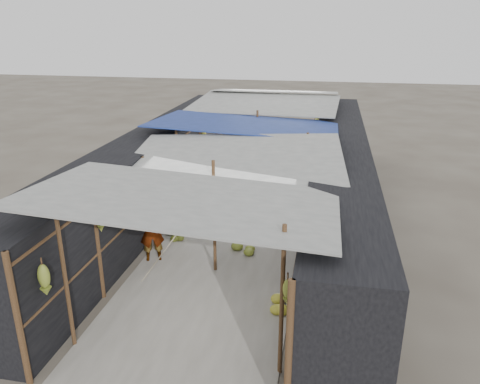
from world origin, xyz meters
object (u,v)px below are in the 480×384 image
Objects in this scene: black_basin at (306,175)px; shopper_blue at (248,158)px; vendor_elderly at (151,231)px; vendor_seated at (308,171)px; crate_near at (265,216)px.

shopper_blue is at bearing -162.26° from black_basin.
vendor_elderly is (-3.18, -7.09, 0.69)m from black_basin.
vendor_elderly is at bearing -114.14° from black_basin.
black_basin is at bearing 19.67° from shopper_blue.
vendor_seated is (2.12, -0.04, -0.33)m from shopper_blue.
crate_near is 3.85m from shopper_blue.
vendor_elderly is at bearing -127.46° from crate_near.
vendor_elderly reaches higher than black_basin.
vendor_elderly is (-2.28, -2.82, 0.63)m from crate_near.
vendor_seated reaches higher than black_basin.
shopper_blue reaches higher than vendor_elderly.
crate_near is at bearing -101.91° from black_basin.
crate_near is 0.52× the size of vendor_seated.
vendor_seated is at bearing -141.35° from vendor_elderly.
shopper_blue is 1.72× the size of vendor_seated.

